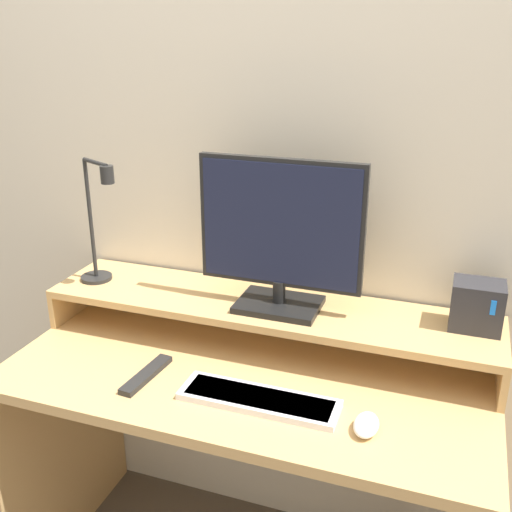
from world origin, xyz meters
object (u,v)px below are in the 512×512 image
desk_lamp (98,230)px  router_dock (477,306)px  keyboard (259,399)px  mouse (366,425)px  monitor (280,235)px  remote_control (146,375)px

desk_lamp → router_dock: size_ratio=2.96×
desk_lamp → keyboard: (0.60, -0.27, -0.29)m
mouse → desk_lamp: bearing=161.8°
monitor → remote_control: monitor is taller
monitor → keyboard: 0.44m
router_dock → mouse: bearing=-121.1°
monitor → mouse: 0.54m
monitor → mouse: size_ratio=4.78×
desk_lamp → router_dock: bearing=3.7°
mouse → keyboard: bearing=175.6°
remote_control → keyboard: bearing=-1.7°
keyboard → mouse: (0.27, -0.02, 0.01)m
monitor → desk_lamp: bearing=-178.3°
desk_lamp → remote_control: size_ratio=1.95×
keyboard → remote_control: bearing=178.3°
keyboard → mouse: mouse is taller
remote_control → mouse: bearing=-2.9°
router_dock → keyboard: (-0.48, -0.34, -0.18)m
monitor → remote_control: size_ratio=2.31×
router_dock → mouse: (-0.21, -0.36, -0.17)m
keyboard → remote_control: keyboard is taller
monitor → desk_lamp: 0.57m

